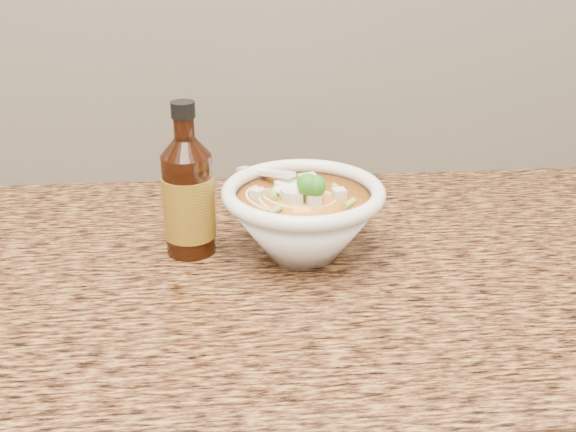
{
  "coord_description": "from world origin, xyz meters",
  "views": [
    {
      "loc": [
        0.05,
        0.84,
        1.35
      ],
      "look_at": [
        0.13,
        1.7,
        0.96
      ],
      "focal_mm": 45.0,
      "sensor_mm": 36.0,
      "label": 1
    }
  ],
  "objects": [
    {
      "name": "hot_sauce_bottle",
      "position": [
        -0.0,
        1.72,
        0.98
      ],
      "size": [
        0.08,
        0.08,
        0.21
      ],
      "rotation": [
        0.0,
        0.0,
        -0.26
      ],
      "color": "#381507",
      "rests_on": "counter_slab"
    },
    {
      "name": "counter_slab",
      "position": [
        0.0,
        1.68,
        0.88
      ],
      "size": [
        4.0,
        0.68,
        0.04
      ],
      "primitive_type": "cube",
      "color": "#9E6F3A",
      "rests_on": "cabinet"
    },
    {
      "name": "soup_bowl",
      "position": [
        0.15,
        1.7,
        0.95
      ],
      "size": [
        0.21,
        0.22,
        0.12
      ],
      "rotation": [
        0.0,
        0.0,
        0.13
      ],
      "color": "white",
      "rests_on": "counter_slab"
    }
  ]
}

